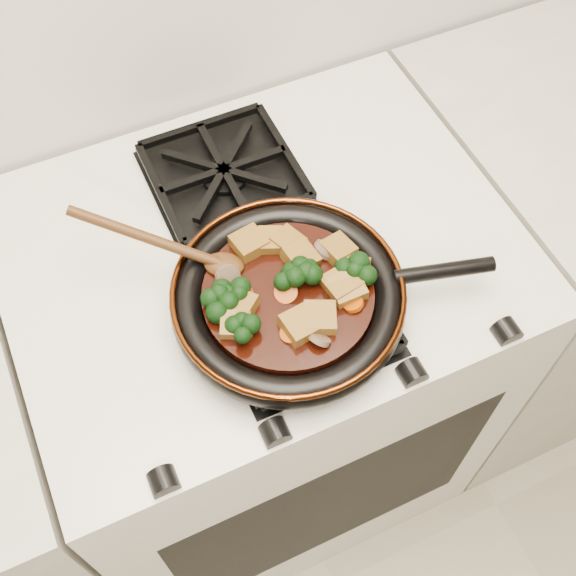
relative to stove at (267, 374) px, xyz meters
name	(u,v)px	position (x,y,z in m)	size (l,w,h in m)	color
stove	(267,374)	(0.00, 0.00, 0.00)	(0.76, 0.60, 0.90)	silver
burner_grate_front	(300,314)	(0.00, -0.14, 0.46)	(0.23, 0.23, 0.03)	black
burner_grate_back	(224,174)	(0.00, 0.14, 0.46)	(0.23, 0.23, 0.03)	black
skillet	(290,298)	(-0.01, -0.13, 0.49)	(0.44, 0.32, 0.05)	black
braising_sauce	(288,296)	(-0.01, -0.13, 0.50)	(0.23, 0.23, 0.02)	black
tofu_cube_0	(301,325)	(-0.02, -0.18, 0.52)	(0.04, 0.05, 0.02)	brown
tofu_cube_1	(270,241)	(0.00, -0.04, 0.52)	(0.04, 0.03, 0.02)	brown
tofu_cube_2	(341,285)	(0.06, -0.15, 0.52)	(0.04, 0.04, 0.02)	brown
tofu_cube_3	(352,273)	(0.08, -0.14, 0.52)	(0.04, 0.04, 0.02)	brown
tofu_cube_4	(347,288)	(0.06, -0.16, 0.52)	(0.04, 0.04, 0.02)	brown
tofu_cube_5	(338,250)	(0.08, -0.10, 0.52)	(0.04, 0.04, 0.02)	brown
tofu_cube_6	(301,258)	(0.03, -0.09, 0.52)	(0.04, 0.04, 0.02)	brown
tofu_cube_7	(235,326)	(-0.10, -0.15, 0.52)	(0.04, 0.03, 0.02)	brown
tofu_cube_8	(249,244)	(-0.03, -0.04, 0.52)	(0.04, 0.04, 0.02)	brown
tofu_cube_9	(287,243)	(0.02, -0.06, 0.52)	(0.04, 0.04, 0.02)	brown
tofu_cube_10	(240,306)	(-0.08, -0.12, 0.52)	(0.04, 0.04, 0.02)	brown
tofu_cube_11	(320,318)	(0.01, -0.18, 0.52)	(0.04, 0.04, 0.02)	brown
broccoli_floret_0	(290,277)	(0.00, -0.11, 0.52)	(0.06, 0.06, 0.05)	black
broccoli_floret_1	(358,273)	(0.08, -0.14, 0.52)	(0.06, 0.06, 0.05)	black
broccoli_floret_2	(311,272)	(0.03, -0.11, 0.52)	(0.06, 0.06, 0.05)	black
broccoli_floret_3	(223,302)	(-0.10, -0.11, 0.52)	(0.06, 0.06, 0.05)	black
broccoli_floret_4	(234,294)	(-0.08, -0.10, 0.52)	(0.06, 0.06, 0.05)	black
broccoli_floret_5	(248,331)	(-0.08, -0.16, 0.52)	(0.06, 0.06, 0.05)	black
carrot_coin_0	(243,294)	(-0.07, -0.11, 0.51)	(0.03, 0.03, 0.01)	#AA3F04
carrot_coin_1	(286,292)	(-0.01, -0.13, 0.51)	(0.03, 0.03, 0.01)	#AA3F04
carrot_coin_2	(353,303)	(0.06, -0.18, 0.51)	(0.03, 0.03, 0.01)	#AA3F04
carrot_coin_3	(240,309)	(-0.08, -0.13, 0.51)	(0.03, 0.03, 0.01)	#AA3F04
carrot_coin_4	(291,333)	(-0.03, -0.19, 0.51)	(0.03, 0.03, 0.01)	#AA3F04
mushroom_slice_0	(325,249)	(0.06, -0.09, 0.52)	(0.03, 0.03, 0.01)	brown
mushroom_slice_1	(327,250)	(0.06, -0.09, 0.52)	(0.03, 0.03, 0.01)	brown
mushroom_slice_2	(228,277)	(-0.08, -0.07, 0.52)	(0.03, 0.03, 0.01)	brown
mushroom_slice_3	(319,338)	(-0.01, -0.21, 0.52)	(0.03, 0.03, 0.01)	brown
wooden_spoon	(182,250)	(-0.12, -0.02, 0.53)	(0.13, 0.10, 0.22)	#43250E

